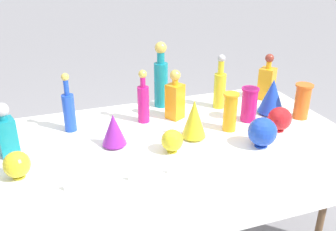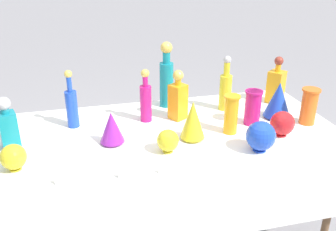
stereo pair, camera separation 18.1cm
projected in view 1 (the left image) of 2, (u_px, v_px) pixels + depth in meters
The scene contains 23 objects.
display_table at pixel (171, 145), 2.14m from camera, with size 1.96×0.96×0.76m.
tall_bottle_0 at pixel (220, 87), 2.41m from camera, with size 0.08×0.08×0.36m.
tall_bottle_1 at pixel (161, 78), 2.41m from camera, with size 0.09×0.09×0.43m.
tall_bottle_2 at pixel (69, 109), 2.11m from camera, with size 0.07×0.07×0.34m.
tall_bottle_3 at pixel (143, 101), 2.21m from camera, with size 0.07×0.07×0.33m.
square_decanter_0 at pixel (267, 81), 2.56m from camera, with size 0.13×0.13×0.32m.
square_decanter_1 at pixel (175, 98), 2.26m from camera, with size 0.12×0.12×0.31m.
square_decanter_2 at pixel (6, 132), 1.86m from camera, with size 0.11×0.11×0.28m.
slender_vase_0 at pixel (302, 100), 2.27m from camera, with size 0.11×0.11×0.22m.
slender_vase_1 at pixel (249, 103), 2.24m from camera, with size 0.10×0.10×0.21m.
slender_vase_2 at pixel (230, 111), 2.12m from camera, with size 0.09×0.09×0.23m.
fluted_vase_0 at pixel (272, 96), 2.33m from camera, with size 0.17×0.17×0.23m.
fluted_vase_1 at pixel (194, 119), 2.03m from camera, with size 0.14×0.14×0.22m.
fluted_vase_2 at pixel (114, 130), 1.96m from camera, with size 0.13×0.13×0.18m.
round_bowl_0 at pixel (172, 141), 1.91m from camera, with size 0.11×0.11×0.12m.
round_bowl_1 at pixel (280, 119), 2.13m from camera, with size 0.13×0.13×0.14m.
round_bowl_2 at pixel (262, 132), 1.95m from camera, with size 0.15×0.15×0.16m.
round_bowl_3 at pixel (17, 165), 1.69m from camera, with size 0.12×0.12×0.13m.
price_tag_left at pixel (134, 176), 1.69m from camera, with size 0.05×0.01×0.04m, color white.
price_tag_center at pixel (174, 170), 1.75m from camera, with size 0.06×0.01×0.03m, color white.
price_tag_right at pixel (70, 185), 1.63m from camera, with size 0.06×0.01×0.04m, color white.
cardboard_box_behind_left at pixel (124, 149), 3.20m from camera, with size 0.56×0.38×0.37m.
cardboard_box_behind_right at pixel (64, 152), 3.04m from camera, with size 0.56×0.44×0.48m.
Camera 1 is at (-0.63, -1.81, 1.73)m, focal length 40.00 mm.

